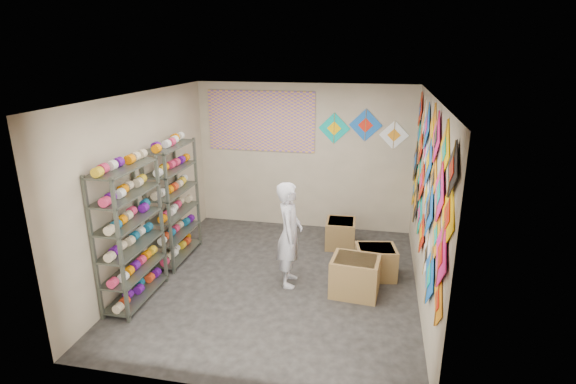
% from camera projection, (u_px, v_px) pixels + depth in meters
% --- Properties ---
extents(ground, '(4.50, 4.50, 0.00)m').
position_uv_depth(ground, '(277.00, 281.00, 6.63)').
color(ground, black).
extents(room_walls, '(4.50, 4.50, 4.50)m').
position_uv_depth(room_walls, '(276.00, 174.00, 6.12)').
color(room_walls, tan).
rests_on(room_walls, ground).
extents(shelf_rack_front, '(0.40, 1.10, 1.90)m').
position_uv_depth(shelf_rack_front, '(130.00, 235.00, 5.88)').
color(shelf_rack_front, '#4C5147').
rests_on(shelf_rack_front, ground).
extents(shelf_rack_back, '(0.40, 1.10, 1.90)m').
position_uv_depth(shelf_rack_back, '(174.00, 203.00, 7.09)').
color(shelf_rack_back, '#4C5147').
rests_on(shelf_rack_back, ground).
extents(string_spools, '(0.12, 2.36, 0.12)m').
position_uv_depth(string_spools, '(153.00, 211.00, 6.46)').
color(string_spools, '#DF2D59').
rests_on(string_spools, ground).
extents(kite_wall_display, '(0.06, 4.32, 2.08)m').
position_uv_depth(kite_wall_display, '(427.00, 184.00, 5.71)').
color(kite_wall_display, orange).
rests_on(kite_wall_display, room_walls).
extents(back_wall_kites, '(1.59, 0.02, 0.71)m').
position_uv_depth(back_wall_kites, '(363.00, 129.00, 7.93)').
color(back_wall_kites, '#04AB9A').
rests_on(back_wall_kites, room_walls).
extents(poster, '(2.00, 0.01, 1.10)m').
position_uv_depth(poster, '(261.00, 121.00, 8.24)').
color(poster, '#734BA3').
rests_on(poster, room_walls).
extents(shopkeeper, '(0.64, 0.49, 1.54)m').
position_uv_depth(shopkeeper, '(289.00, 234.00, 6.36)').
color(shopkeeper, silver).
rests_on(shopkeeper, ground).
extents(carton_a, '(0.69, 0.60, 0.54)m').
position_uv_depth(carton_a, '(355.00, 276.00, 6.23)').
color(carton_a, olive).
rests_on(carton_a, ground).
extents(carton_b, '(0.66, 0.57, 0.48)m').
position_uv_depth(carton_b, '(376.00, 262.00, 6.70)').
color(carton_b, olive).
rests_on(carton_b, ground).
extents(carton_c, '(0.51, 0.56, 0.47)m').
position_uv_depth(carton_c, '(340.00, 233.00, 7.74)').
color(carton_c, olive).
rests_on(carton_c, ground).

